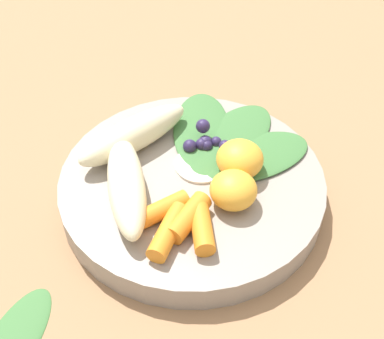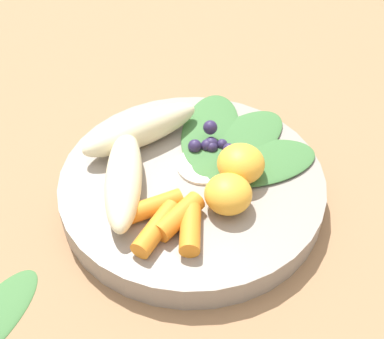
{
  "view_description": "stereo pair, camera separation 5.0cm",
  "coord_description": "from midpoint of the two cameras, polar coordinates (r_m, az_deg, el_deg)",
  "views": [
    {
      "loc": [
        -0.17,
        0.31,
        0.39
      ],
      "look_at": [
        0.0,
        0.0,
        0.04
      ],
      "focal_mm": 49.77,
      "sensor_mm": 36.0,
      "label": 1
    },
    {
      "loc": [
        -0.21,
        0.28,
        0.39
      ],
      "look_at": [
        0.0,
        0.0,
        0.04
      ],
      "focal_mm": 49.77,
      "sensor_mm": 36.0,
      "label": 2
    }
  ],
  "objects": [
    {
      "name": "kale_leaf_rear",
      "position": [
        0.55,
        4.58,
        4.08
      ],
      "size": [
        0.11,
        0.14,
        0.0
      ],
      "primitive_type": "ellipsoid",
      "rotation": [
        0.0,
        0.0,
        5.2
      ],
      "color": "#3D7038",
      "rests_on": "bowl"
    },
    {
      "name": "coconut_shred_patch",
      "position": [
        0.51,
        3.88,
        0.36
      ],
      "size": [
        0.05,
        0.05,
        0.0
      ],
      "primitive_type": "cylinder",
      "color": "white",
      "rests_on": "bowl"
    },
    {
      "name": "carrot_mid_left",
      "position": [
        0.45,
        -0.67,
        -6.51
      ],
      "size": [
        0.03,
        0.06,
        0.02
      ],
      "primitive_type": "cylinder",
      "rotation": [
        0.0,
        1.57,
        1.72
      ],
      "color": "orange",
      "rests_on": "bowl"
    },
    {
      "name": "orange_segment_far",
      "position": [
        0.47,
        6.93,
        -2.78
      ],
      "size": [
        0.04,
        0.04,
        0.03
      ],
      "primitive_type": "ellipsoid",
      "color": "#F4A833",
      "rests_on": "bowl"
    },
    {
      "name": "blueberry_pile",
      "position": [
        0.53,
        4.7,
        2.79
      ],
      "size": [
        0.05,
        0.04,
        0.03
      ],
      "color": "#2D234C",
      "rests_on": "bowl"
    },
    {
      "name": "banana_peeled_left",
      "position": [
        0.48,
        -4.4,
        -1.09
      ],
      "size": [
        0.11,
        0.12,
        0.03
      ],
      "primitive_type": "ellipsoid",
      "rotation": [
        0.0,
        0.0,
        2.25
      ],
      "color": "beige",
      "rests_on": "bowl"
    },
    {
      "name": "kale_leaf_right",
      "position": [
        0.54,
        7.62,
        2.79
      ],
      "size": [
        0.07,
        0.13,
        0.0
      ],
      "primitive_type": "ellipsoid",
      "rotation": [
        0.0,
        0.0,
        4.61
      ],
      "color": "#3D7038",
      "rests_on": "bowl"
    },
    {
      "name": "kale_leaf_left",
      "position": [
        0.52,
        10.06,
        0.6
      ],
      "size": [
        0.11,
        0.13,
        0.0
      ],
      "primitive_type": "ellipsoid",
      "rotation": [
        0.0,
        0.0,
        4.12
      ],
      "color": "#3D7038",
      "rests_on": "bowl"
    },
    {
      "name": "carrot_mid_right",
      "position": [
        0.46,
        1.68,
        -5.21
      ],
      "size": [
        0.02,
        0.05,
        0.02
      ],
      "primitive_type": "cylinder",
      "rotation": [
        0.0,
        1.57,
        1.52
      ],
      "color": "orange",
      "rests_on": "bowl"
    },
    {
      "name": "banana_peeled_right",
      "position": [
        0.53,
        -2.83,
        4.21
      ],
      "size": [
        0.07,
        0.13,
        0.03
      ],
      "primitive_type": "ellipsoid",
      "rotation": [
        0.0,
        0.0,
        1.22
      ],
      "color": "beige",
      "rests_on": "bowl"
    },
    {
      "name": "carrot_rear",
      "position": [
        0.45,
        2.99,
        -6.46
      ],
      "size": [
        0.04,
        0.05,
        0.02
      ],
      "primitive_type": "cylinder",
      "rotation": [
        0.0,
        1.57,
        2.18
      ],
      "color": "orange",
      "rests_on": "bowl"
    },
    {
      "name": "ground_plane",
      "position": [
        0.52,
        2.72,
        -3.05
      ],
      "size": [
        2.4,
        2.4,
        0.0
      ],
      "primitive_type": "plane",
      "color": "#99704C"
    },
    {
      "name": "orange_segment_near",
      "position": [
        0.5,
        8.12,
        0.48
      ],
      "size": [
        0.04,
        0.04,
        0.03
      ],
      "primitive_type": "ellipsoid",
      "color": "#F4A833",
      "rests_on": "bowl"
    },
    {
      "name": "carrot_front",
      "position": [
        0.47,
        -1.35,
        -4.01
      ],
      "size": [
        0.04,
        0.05,
        0.02
      ],
      "primitive_type": "cylinder",
      "rotation": [
        0.0,
        1.57,
        1.08
      ],
      "color": "orange",
      "rests_on": "bowl"
    },
    {
      "name": "bowl",
      "position": [
        0.51,
        2.77,
        -2.02
      ],
      "size": [
        0.25,
        0.25,
        0.03
      ],
      "primitive_type": "cylinder",
      "color": "gray",
      "rests_on": "ground_plane"
    }
  ]
}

